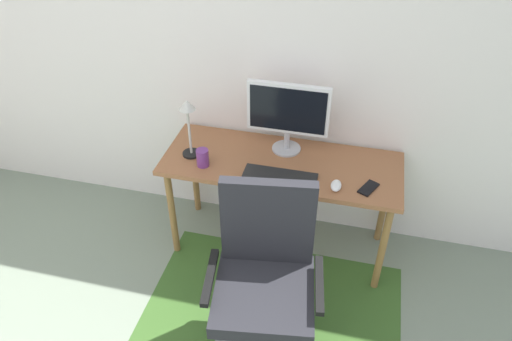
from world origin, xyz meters
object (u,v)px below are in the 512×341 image
monitor (288,112)px  cell_phone (369,188)px  office_chair (265,290)px  desk (281,172)px  keyboard (280,176)px  coffee_cup (203,158)px  computer_mouse (336,186)px  desk_lamp (188,119)px

monitor → cell_phone: bearing=-27.5°
office_chair → desk: bearing=86.5°
desk → keyboard: bearing=-82.3°
coffee_cup → cell_phone: coffee_cup is taller
keyboard → cell_phone: 0.51m
monitor → computer_mouse: size_ratio=4.78×
desk → cell_phone: bearing=-14.6°
desk_lamp → office_chair: (0.62, -0.68, -0.55)m
computer_mouse → office_chair: office_chair is taller
coffee_cup → desk_lamp: 0.25m
desk → office_chair: size_ratio=1.43×
monitor → cell_phone: 0.65m
desk → keyboard: keyboard is taller
desk → cell_phone: size_ratio=10.35×
desk → desk_lamp: bearing=-174.1°
desk → monitor: size_ratio=2.92×
coffee_cup → cell_phone: (0.98, 0.01, -0.05)m
monitor → office_chair: (0.06, -0.88, -0.57)m
keyboard → office_chair: 0.66m
keyboard → coffee_cup: (-0.47, 0.01, 0.05)m
keyboard → office_chair: bearing=-85.5°
computer_mouse → keyboard: bearing=176.1°
keyboard → desk_lamp: 0.64m
desk_lamp → office_chair: 1.08m
cell_phone → coffee_cup: bearing=-153.1°
desk → office_chair: 0.77m
monitor → keyboard: bearing=-86.3°
coffee_cup → monitor: bearing=31.8°
coffee_cup → office_chair: bearing=-48.8°
computer_mouse → coffee_cup: (-0.80, 0.03, 0.04)m
keyboard → desk_lamp: desk_lamp is taller
coffee_cup → office_chair: size_ratio=0.11×
cell_phone → desk_lamp: 1.12m
cell_phone → desk: bearing=-168.2°
cell_phone → desk_lamp: (-1.09, 0.08, 0.25)m
keyboard → desk_lamp: (-0.58, 0.09, 0.25)m
cell_phone → office_chair: size_ratio=0.14×
monitor → office_chair: 1.04m
desk → office_chair: bearing=-84.8°
desk_lamp → keyboard: bearing=-9.2°
cell_phone → office_chair: (-0.46, -0.60, -0.30)m
monitor → office_chair: size_ratio=0.49×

